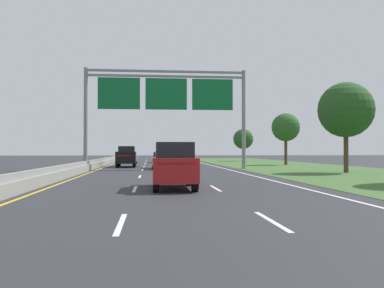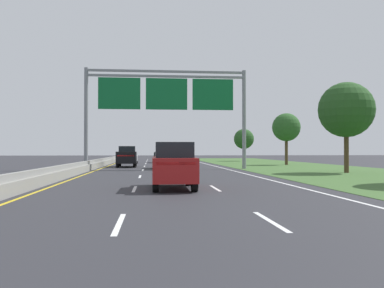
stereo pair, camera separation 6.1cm
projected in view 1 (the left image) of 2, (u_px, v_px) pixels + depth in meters
ground_plane at (164, 172)px, 34.57m from camera, size 220.00×220.00×0.00m
lane_striping at (165, 172)px, 34.11m from camera, size 11.96×106.00×0.01m
grass_verge_right at (327, 171)px, 35.94m from camera, size 14.00×110.00×0.02m
median_barrier_concrete at (83, 168)px, 33.92m from camera, size 0.60×110.00×0.85m
overhead_sign_gantry at (166, 98)px, 38.86m from camera, size 15.06×0.42×9.34m
pickup_truck_black at (126, 157)px, 44.28m from camera, size 2.09×5.43×2.20m
car_navy_centre_lane_sedan at (160, 157)px, 59.22m from camera, size 1.84×4.41×1.57m
car_red_centre_lane_suv at (174, 165)px, 19.17m from camera, size 1.92×4.71×2.11m
car_gold_centre_lane_sedan at (162, 160)px, 40.03m from camera, size 1.85×4.41×1.57m
car_white_left_lane_sedan at (130, 157)px, 56.87m from camera, size 1.92×4.44×1.57m
roadside_tree_mid at (346, 110)px, 32.51m from camera, size 4.29×4.29×7.05m
roadside_tree_far at (286, 128)px, 50.02m from camera, size 3.36×3.36×6.20m
roadside_tree_distant at (243, 139)px, 67.65m from camera, size 3.24×3.24×5.21m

